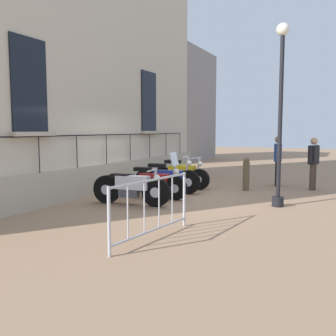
% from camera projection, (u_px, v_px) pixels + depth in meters
% --- Properties ---
extents(ground_plane, '(60.00, 60.00, 0.00)m').
position_uv_depth(ground_plane, '(166.00, 196.00, 10.53)').
color(ground_plane, '#9E7A5B').
extents(building_facade, '(0.82, 12.98, 8.75)m').
position_uv_depth(building_facade, '(93.00, 49.00, 11.14)').
color(building_facade, beige).
rests_on(building_facade, ground_plane).
extents(motorcycle_white, '(2.05, 0.61, 0.90)m').
position_uv_depth(motorcycle_white, '(131.00, 188.00, 9.27)').
color(motorcycle_white, black).
rests_on(motorcycle_white, ground_plane).
extents(motorcycle_red, '(1.97, 0.55, 1.27)m').
position_uv_depth(motorcycle_red, '(153.00, 183.00, 10.11)').
color(motorcycle_red, black).
rests_on(motorcycle_red, ground_plane).
extents(motorcycle_blue, '(1.99, 0.59, 1.10)m').
position_uv_depth(motorcycle_blue, '(167.00, 179.00, 11.02)').
color(motorcycle_blue, black).
rests_on(motorcycle_blue, ground_plane).
extents(motorcycle_yellow, '(1.98, 0.72, 1.01)m').
position_uv_depth(motorcycle_yellow, '(181.00, 174.00, 11.93)').
color(motorcycle_yellow, black).
rests_on(motorcycle_yellow, ground_plane).
extents(lamppost, '(0.30, 0.30, 4.34)m').
position_uv_depth(lamppost, '(280.00, 111.00, 8.88)').
color(lamppost, black).
rests_on(lamppost, ground_plane).
extents(crowd_barrier, '(0.33, 2.17, 1.05)m').
position_uv_depth(crowd_barrier, '(152.00, 207.00, 6.34)').
color(crowd_barrier, '#B7B7BF').
rests_on(crowd_barrier, ground_plane).
extents(bollard, '(0.20, 0.20, 1.02)m').
position_uv_depth(bollard, '(246.00, 174.00, 11.47)').
color(bollard, brown).
rests_on(bollard, ground_plane).
extents(pedestrian_standing, '(0.24, 0.53, 1.65)m').
position_uv_depth(pedestrian_standing, '(278.00, 158.00, 12.35)').
color(pedestrian_standing, black).
rests_on(pedestrian_standing, ground_plane).
extents(pedestrian_walking, '(0.32, 0.51, 1.63)m').
position_uv_depth(pedestrian_walking, '(313.00, 161.00, 11.52)').
color(pedestrian_walking, '#47382D').
rests_on(pedestrian_walking, ground_plane).
extents(distant_building, '(3.61, 5.24, 6.58)m').
position_uv_depth(distant_building, '(174.00, 106.00, 23.07)').
color(distant_building, gray).
rests_on(distant_building, ground_plane).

